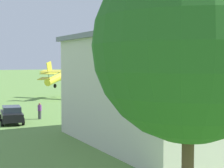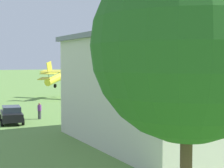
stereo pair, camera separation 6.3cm
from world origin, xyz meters
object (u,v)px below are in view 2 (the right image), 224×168
Objects in this scene: car_black at (11,114)px; person_walking_on_apron at (90,104)px; tree_by_windsock at (188,46)px; person_beside_truck at (40,111)px; biplane at (60,77)px.

car_black is 10.49m from person_walking_on_apron.
tree_by_windsock is at bearing 87.83° from car_black.
car_black is 2.79× the size of person_beside_truck.
tree_by_windsock is (10.75, 28.89, 5.26)m from person_walking_on_apron.
tree_by_windsock reaches higher than biplane.
person_walking_on_apron is at bearing -110.42° from tree_by_windsock.
biplane is at bearing -98.35° from person_walking_on_apron.
biplane is 4.71× the size of person_walking_on_apron.
person_walking_on_apron is 7.34m from person_beside_truck.
biplane is 20.13m from person_beside_truck.
person_walking_on_apron is (2.21, 15.07, -2.54)m from biplane.
biplane is 15.44m from person_walking_on_apron.
tree_by_windsock is (0.95, 25.15, 5.27)m from car_black.
car_black is at bearing 57.44° from biplane.
biplane is at bearing -106.43° from tree_by_windsock.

